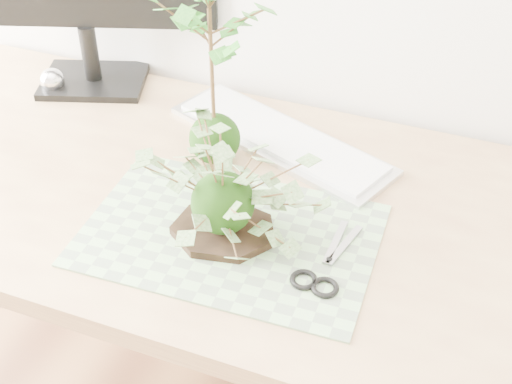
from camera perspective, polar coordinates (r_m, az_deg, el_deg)
desk at (r=1.35m, az=-1.87°, el=-3.25°), size 1.60×0.70×0.74m
cutting_mat at (r=1.21m, az=-2.11°, el=-3.43°), size 0.51×0.35×0.00m
stone_dish at (r=1.21m, az=-2.59°, el=-3.09°), size 0.22×0.22×0.01m
ivy_kokedama at (r=1.14m, az=-2.75°, el=1.08°), size 0.31×0.31×0.21m
maple_kokedama at (r=1.24m, az=-3.73°, el=13.44°), size 0.23×0.23×0.41m
keyboard at (r=1.43m, az=1.96°, el=4.30°), size 0.51×0.31×0.02m
foil_ball at (r=1.66m, az=-15.99°, el=8.58°), size 0.05×0.05×0.05m
scissors at (r=1.14m, az=5.31°, el=-6.60°), size 0.09×0.18×0.01m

